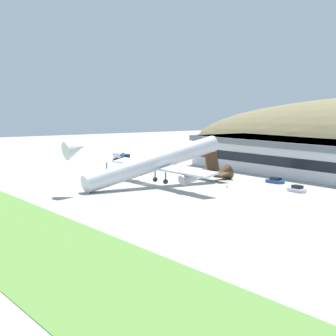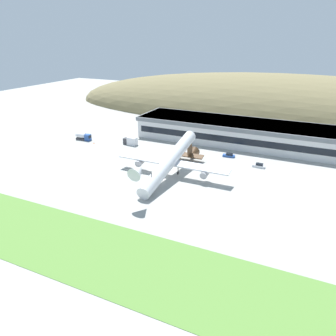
{
  "view_description": "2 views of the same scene",
  "coord_description": "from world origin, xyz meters",
  "px_view_note": "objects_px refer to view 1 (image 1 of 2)",
  "views": [
    {
      "loc": [
        112.11,
        -72.03,
        19.52
      ],
      "look_at": [
        2.81,
        3.13,
        3.96
      ],
      "focal_mm": 60.0,
      "sensor_mm": 36.0,
      "label": 1
    },
    {
      "loc": [
        44.8,
        -89.99,
        43.1
      ],
      "look_at": [
        3.7,
        -3.13,
        4.0
      ],
      "focal_mm": 35.0,
      "sensor_mm": 36.0,
      "label": 2
    }
  ],
  "objects_px": {
    "cargo_airplane": "(157,164)",
    "traffic_cone_0": "(227,186)",
    "traffic_cone_1": "(127,163)",
    "service_car_1": "(275,181)",
    "box_truck": "(167,162)",
    "terminal_building": "(324,157)",
    "service_car_2": "(297,189)",
    "fuel_truck": "(121,157)"
  },
  "relations": [
    {
      "from": "cargo_airplane",
      "to": "traffic_cone_0",
      "type": "relative_size",
      "value": 78.87
    },
    {
      "from": "traffic_cone_0",
      "to": "traffic_cone_1",
      "type": "relative_size",
      "value": 1.0
    },
    {
      "from": "service_car_1",
      "to": "traffic_cone_0",
      "type": "relative_size",
      "value": 8.0
    },
    {
      "from": "box_truck",
      "to": "traffic_cone_1",
      "type": "height_order",
      "value": "box_truck"
    },
    {
      "from": "box_truck",
      "to": "service_car_1",
      "type": "bearing_deg",
      "value": 4.29
    },
    {
      "from": "terminal_building",
      "to": "box_truck",
      "type": "height_order",
      "value": "terminal_building"
    },
    {
      "from": "cargo_airplane",
      "to": "service_car_1",
      "type": "xyz_separation_m",
      "value": [
        12.26,
        26.21,
        -4.69
      ]
    },
    {
      "from": "cargo_airplane",
      "to": "traffic_cone_1",
      "type": "distance_m",
      "value": 48.2
    },
    {
      "from": "terminal_building",
      "to": "service_car_1",
      "type": "xyz_separation_m",
      "value": [
        1.33,
        -19.07,
        -4.66
      ]
    },
    {
      "from": "cargo_airplane",
      "to": "service_car_2",
      "type": "height_order",
      "value": "cargo_airplane"
    },
    {
      "from": "terminal_building",
      "to": "fuel_truck",
      "type": "xyz_separation_m",
      "value": [
        -62.74,
        -25.43,
        -3.74
      ]
    },
    {
      "from": "cargo_airplane",
      "to": "traffic_cone_0",
      "type": "bearing_deg",
      "value": 47.9
    },
    {
      "from": "terminal_building",
      "to": "cargo_airplane",
      "type": "distance_m",
      "value": 46.59
    },
    {
      "from": "terminal_building",
      "to": "box_truck",
      "type": "relative_size",
      "value": 14.09
    },
    {
      "from": "fuel_truck",
      "to": "service_car_1",
      "type": "bearing_deg",
      "value": 5.66
    },
    {
      "from": "service_car_2",
      "to": "terminal_building",
      "type": "bearing_deg",
      "value": 118.77
    },
    {
      "from": "traffic_cone_0",
      "to": "terminal_building",
      "type": "bearing_deg",
      "value": 89.98
    },
    {
      "from": "fuel_truck",
      "to": "traffic_cone_1",
      "type": "bearing_deg",
      "value": -16.88
    },
    {
      "from": "fuel_truck",
      "to": "cargo_airplane",
      "type": "bearing_deg",
      "value": -20.97
    },
    {
      "from": "cargo_airplane",
      "to": "box_truck",
      "type": "relative_size",
      "value": 7.33
    },
    {
      "from": "traffic_cone_1",
      "to": "service_car_1",
      "type": "bearing_deg",
      "value": 8.56
    },
    {
      "from": "service_car_1",
      "to": "cargo_airplane",
      "type": "bearing_deg",
      "value": -115.07
    },
    {
      "from": "box_truck",
      "to": "traffic_cone_0",
      "type": "relative_size",
      "value": 10.76
    },
    {
      "from": "fuel_truck",
      "to": "traffic_cone_0",
      "type": "bearing_deg",
      "value": -7.06
    },
    {
      "from": "cargo_airplane",
      "to": "fuel_truck",
      "type": "bearing_deg",
      "value": 159.03
    },
    {
      "from": "cargo_airplane",
      "to": "traffic_cone_1",
      "type": "relative_size",
      "value": 78.87
    },
    {
      "from": "service_car_2",
      "to": "box_truck",
      "type": "xyz_separation_m",
      "value": [
        -54.12,
        2.76,
        0.94
      ]
    },
    {
      "from": "service_car_2",
      "to": "fuel_truck",
      "type": "distance_m",
      "value": 76.46
    },
    {
      "from": "fuel_truck",
      "to": "box_truck",
      "type": "distance_m",
      "value": 22.56
    },
    {
      "from": "terminal_building",
      "to": "cargo_airplane",
      "type": "bearing_deg",
      "value": -103.58
    },
    {
      "from": "terminal_building",
      "to": "fuel_truck",
      "type": "relative_size",
      "value": 12.46
    },
    {
      "from": "traffic_cone_1",
      "to": "cargo_airplane",
      "type": "bearing_deg",
      "value": -21.62
    },
    {
      "from": "traffic_cone_0",
      "to": "service_car_2",
      "type": "bearing_deg",
      "value": 30.93
    },
    {
      "from": "service_car_2",
      "to": "traffic_cone_0",
      "type": "xyz_separation_m",
      "value": [
        -13.72,
        -8.22,
        -0.34
      ]
    },
    {
      "from": "fuel_truck",
      "to": "traffic_cone_1",
      "type": "height_order",
      "value": "fuel_truck"
    },
    {
      "from": "service_car_2",
      "to": "fuel_truck",
      "type": "bearing_deg",
      "value": -179.66
    },
    {
      "from": "terminal_building",
      "to": "service_car_2",
      "type": "xyz_separation_m",
      "value": [
        13.71,
        -24.97,
        -4.63
      ]
    },
    {
      "from": "cargo_airplane",
      "to": "traffic_cone_0",
      "type": "height_order",
      "value": "cargo_airplane"
    },
    {
      "from": "fuel_truck",
      "to": "traffic_cone_0",
      "type": "xyz_separation_m",
      "value": [
        62.73,
        -7.77,
        -1.23
      ]
    },
    {
      "from": "service_car_1",
      "to": "traffic_cone_0",
      "type": "height_order",
      "value": "service_car_1"
    },
    {
      "from": "service_car_1",
      "to": "box_truck",
      "type": "distance_m",
      "value": 41.86
    },
    {
      "from": "terminal_building",
      "to": "traffic_cone_1",
      "type": "distance_m",
      "value": 62.2
    }
  ]
}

